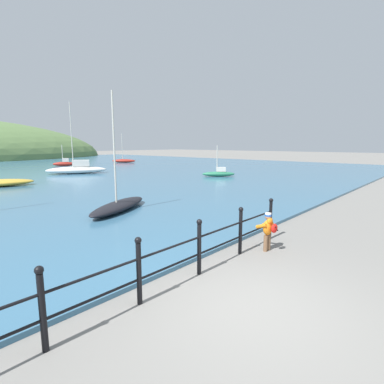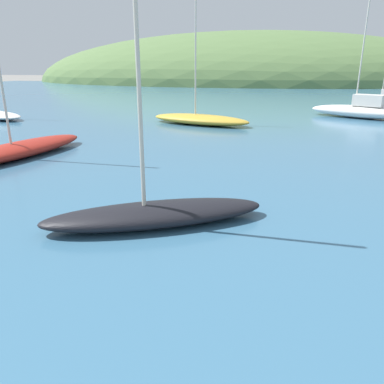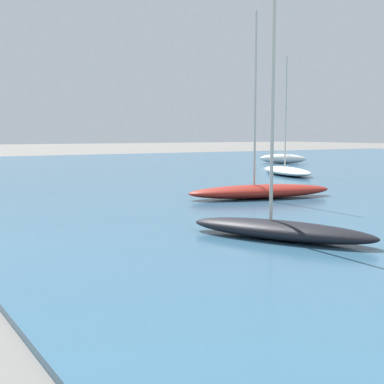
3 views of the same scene
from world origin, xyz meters
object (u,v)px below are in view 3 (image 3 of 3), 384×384
boat_red_dinghy (287,170)px  boat_green_fishing (282,159)px  boat_far_left (280,228)px  boat_far_right (261,190)px

boat_red_dinghy → boat_green_fishing: 10.26m
boat_green_fishing → boat_far_left: 27.15m
boat_green_fishing → boat_far_right: (14.90, -13.91, -0.10)m
boat_red_dinghy → boat_far_left: 16.89m
boat_green_fishing → boat_far_left: (20.42, -17.89, -0.13)m
boat_green_fishing → boat_far_left: bearing=-41.2°
boat_green_fishing → boat_red_dinghy: bearing=-40.0°
boat_far_right → boat_far_left: bearing=-35.8°
boat_far_left → boat_far_right: 6.81m
boat_far_right → boat_red_dinghy: bearing=133.9°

